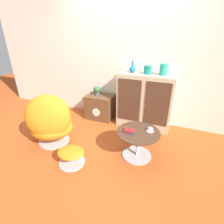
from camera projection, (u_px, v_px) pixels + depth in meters
ground_plane at (98, 152)px, 2.86m from camera, size 12.00×12.00×0.00m
wall_back at (127, 58)px, 3.45m from camera, size 6.40×0.06×2.60m
sideboard at (145, 101)px, 3.42m from camera, size 1.04×0.43×1.08m
tv_console at (100, 107)px, 3.86m from camera, size 0.58×0.45×0.53m
egg_chair at (50, 123)px, 2.90m from camera, size 0.94×0.92×0.94m
ottoman at (71, 154)px, 2.56m from camera, size 0.41×0.39×0.24m
coffee_table at (138, 141)px, 2.66m from camera, size 0.65×0.65×0.44m
vase_leftmost at (132, 69)px, 3.25m from camera, size 0.12×0.12×0.21m
vase_inner_left at (148, 70)px, 3.15m from camera, size 0.14×0.14×0.15m
vase_inner_right at (163, 69)px, 3.05m from camera, size 0.13×0.13×0.20m
potted_plant at (97, 90)px, 3.72m from camera, size 0.14×0.14×0.20m
teacup at (150, 130)px, 2.60m from camera, size 0.11×0.11×0.06m
book_stack at (130, 131)px, 2.57m from camera, size 0.16×0.11×0.04m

